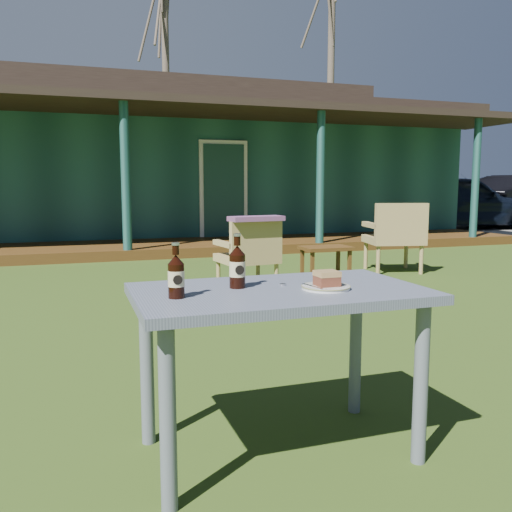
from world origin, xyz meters
name	(u,v)px	position (x,y,z in m)	size (l,w,h in m)	color
ground	(197,348)	(0.00, 0.00, 0.00)	(80.00, 80.00, 0.00)	#334916
pavilion	(106,165)	(0.00, 9.39, 1.61)	(15.80, 8.30, 3.45)	#1B4642
gravel_strip	(496,226)	(10.50, 8.50, 0.01)	(9.00, 6.00, 0.02)	gray
tree_mid	(166,94)	(3.00, 18.50, 4.75)	(0.28, 0.28, 9.50)	brown
tree_right	(331,78)	(9.50, 17.00, 5.50)	(0.28, 0.28, 11.00)	brown
car_near	(458,202)	(8.78, 8.07, 0.72)	(1.70, 4.23, 1.44)	black
cafe_table	(279,312)	(0.00, -1.60, 0.62)	(1.20, 0.70, 0.72)	#545B6A
plate	(326,287)	(0.18, -1.67, 0.73)	(0.20, 0.20, 0.01)	silver
cake_slice	(327,278)	(0.18, -1.67, 0.77)	(0.09, 0.09, 0.06)	#5A2C1C
fork	(313,287)	(0.12, -1.68, 0.74)	(0.01, 0.14, 0.00)	silver
cola_bottle_near	(237,266)	(-0.16, -1.53, 0.81)	(0.07, 0.07, 0.23)	black
cola_bottle_far	(176,276)	(-0.44, -1.65, 0.81)	(0.06, 0.07, 0.21)	black
bottle_cap	(283,285)	(0.04, -1.54, 0.72)	(0.03, 0.03, 0.01)	silver
armchair_left	(250,252)	(0.99, 1.79, 0.44)	(0.64, 0.61, 0.78)	#A18950
armchair_right	(396,233)	(3.23, 2.45, 0.52)	(0.81, 0.78, 0.92)	#A18950
floral_throw	(256,218)	(1.01, 1.63, 0.81)	(0.57, 0.22, 0.05)	#70416C
side_table	(326,251)	(2.15, 2.32, 0.34)	(0.60, 0.40, 0.40)	#492E11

